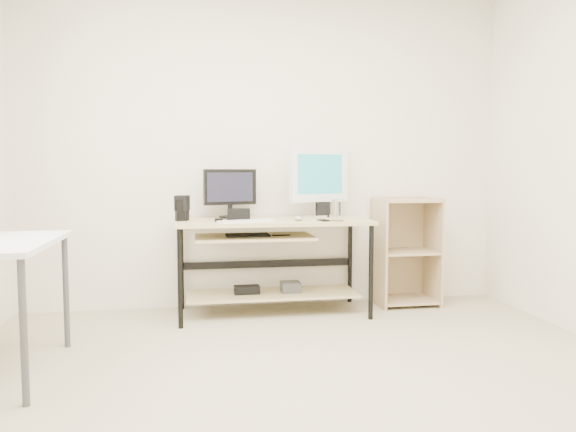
# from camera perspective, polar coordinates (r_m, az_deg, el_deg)

# --- Properties ---
(room) EXTENTS (4.01, 4.01, 2.62)m
(room) POSITION_cam_1_polar(r_m,az_deg,el_deg) (2.74, 0.40, 8.52)
(room) COLOR #B9AD8E
(room) RESTS_ON ground
(desk) EXTENTS (1.50, 0.65, 0.75)m
(desk) POSITION_cam_1_polar(r_m,az_deg,el_deg) (4.39, -1.91, -3.09)
(desk) COLOR tan
(desk) RESTS_ON ground
(shelf_unit) EXTENTS (0.50, 0.40, 0.90)m
(shelf_unit) POSITION_cam_1_polar(r_m,az_deg,el_deg) (4.86, 11.72, -3.46)
(shelf_unit) COLOR tan
(shelf_unit) RESTS_ON ground
(black_monitor) EXTENTS (0.43, 0.18, 0.39)m
(black_monitor) POSITION_cam_1_polar(r_m,az_deg,el_deg) (4.49, -5.91, 2.64)
(black_monitor) COLOR black
(black_monitor) RESTS_ON desk
(white_imac) EXTENTS (0.52, 0.24, 0.58)m
(white_imac) POSITION_cam_1_polar(r_m,az_deg,el_deg) (4.60, 3.20, 4.06)
(white_imac) COLOR silver
(white_imac) RESTS_ON desk
(keyboard) EXTENTS (0.44, 0.25, 0.01)m
(keyboard) POSITION_cam_1_polar(r_m,az_deg,el_deg) (4.15, -4.26, -0.52)
(keyboard) COLOR white
(keyboard) RESTS_ON desk
(mouse) EXTENTS (0.08, 0.11, 0.04)m
(mouse) POSITION_cam_1_polar(r_m,az_deg,el_deg) (4.27, 1.04, -0.22)
(mouse) COLOR #ABABB0
(mouse) RESTS_ON desk
(center_speaker) EXTENTS (0.18, 0.10, 0.09)m
(center_speaker) POSITION_cam_1_polar(r_m,az_deg,el_deg) (4.34, -5.02, 0.18)
(center_speaker) COLOR black
(center_speaker) RESTS_ON desk
(speaker_left) EXTENTS (0.12, 0.12, 0.19)m
(speaker_left) POSITION_cam_1_polar(r_m,az_deg,el_deg) (4.33, -10.70, 0.87)
(speaker_left) COLOR black
(speaker_left) RESTS_ON desk
(speaker_right) EXTENTS (0.13, 0.13, 0.12)m
(speaker_right) POSITION_cam_1_polar(r_m,az_deg,el_deg) (4.60, 3.66, 0.65)
(speaker_right) COLOR black
(speaker_right) RESTS_ON desk
(audio_controller) EXTENTS (0.09, 0.06, 0.16)m
(audio_controller) POSITION_cam_1_polar(r_m,az_deg,el_deg) (4.30, -10.80, 0.57)
(audio_controller) COLOR black
(audio_controller) RESTS_ON desk
(volume_puck) EXTENTS (0.08, 0.08, 0.02)m
(volume_puck) POSITION_cam_1_polar(r_m,az_deg,el_deg) (4.20, -7.06, -0.41)
(volume_puck) COLOR black
(volume_puck) RESTS_ON desk
(smartphone) EXTENTS (0.08, 0.12, 0.01)m
(smartphone) POSITION_cam_1_polar(r_m,az_deg,el_deg) (4.24, 3.64, -0.45)
(smartphone) COLOR black
(smartphone) RESTS_ON desk
(coaster) EXTENTS (0.10, 0.10, 0.01)m
(coaster) POSITION_cam_1_polar(r_m,az_deg,el_deg) (4.21, 5.03, -0.50)
(coaster) COLOR #A77A4B
(coaster) RESTS_ON desk
(drinking_glass) EXTENTS (0.08, 0.08, 0.16)m
(drinking_glass) POSITION_cam_1_polar(r_m,az_deg,el_deg) (4.20, 5.04, 0.63)
(drinking_glass) COLOR white
(drinking_glass) RESTS_ON coaster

